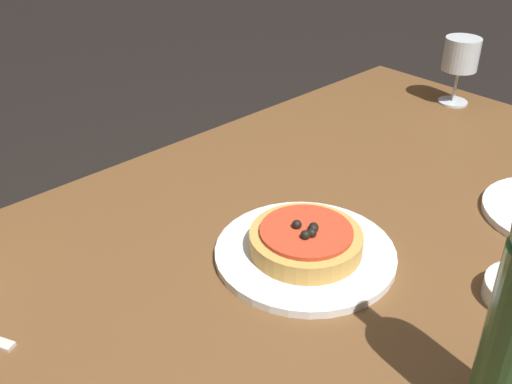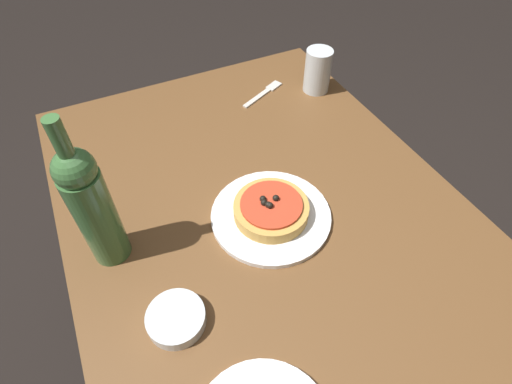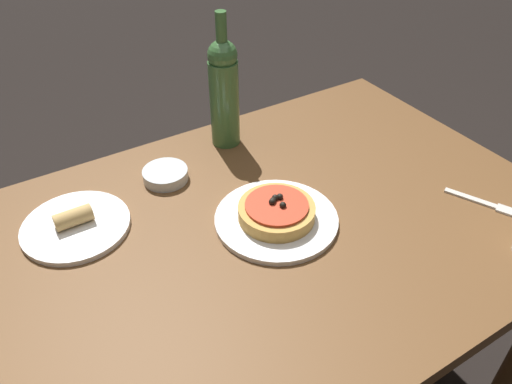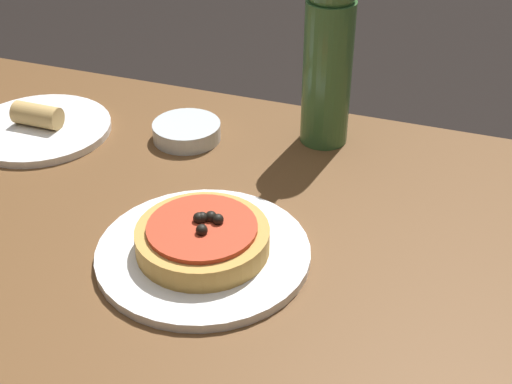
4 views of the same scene
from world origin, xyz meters
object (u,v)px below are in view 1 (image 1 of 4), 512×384
Objects in this scene: dining_table at (332,283)px; wine_glass at (461,57)px; dinner_plate at (305,253)px; pizza at (305,240)px.

dining_table is 0.64m from wine_glass.
dinner_plate is 0.69m from wine_glass.
dinner_plate is at bearing -115.82° from pizza.
dinner_plate is 1.75× the size of wine_glass.
dinner_plate is 0.02m from pizza.
dining_table is 0.12m from dinner_plate.
pizza is at bearing 13.59° from wine_glass.
wine_glass is at bearing -166.41° from dinner_plate.
wine_glass is (-0.66, -0.16, 0.08)m from pizza.
pizza is at bearing 64.18° from dinner_plate.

